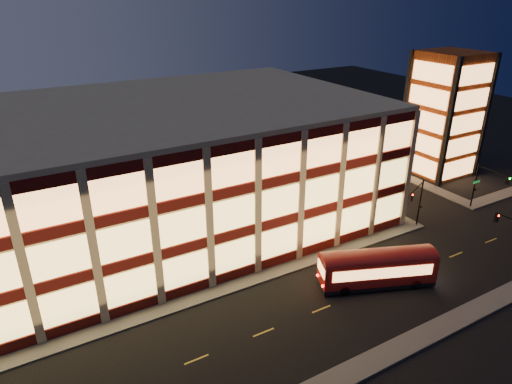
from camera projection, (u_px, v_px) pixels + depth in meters
ground at (249, 288)px, 43.38m from camera, size 200.00×200.00×0.00m
sidewalk_office_south at (216, 291)px, 42.76m from camera, size 54.00×2.00×0.15m
sidewalk_office_east at (328, 181)px, 67.30m from camera, size 2.00×30.00×0.15m
sidewalk_tower_south at (500, 196)px, 62.45m from camera, size 14.00×2.00×0.15m
sidewalk_tower_west at (383, 167)px, 72.34m from camera, size 2.00×30.00×0.15m
sidewalk_near at (337, 380)px, 33.08m from camera, size 100.00×2.00×0.15m
office_building at (155, 167)px, 52.44m from camera, size 50.45×30.45×14.50m
stair_tower at (444, 114)px, 67.44m from camera, size 8.60×8.60×18.00m
traffic_signal_far at (417, 198)px, 52.05m from camera, size 3.79×1.87×6.00m
traffic_signal_right at (486, 182)px, 56.55m from camera, size 1.20×4.37×6.00m
trolley_bus at (377, 266)px, 43.04m from camera, size 11.14×6.59×3.69m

